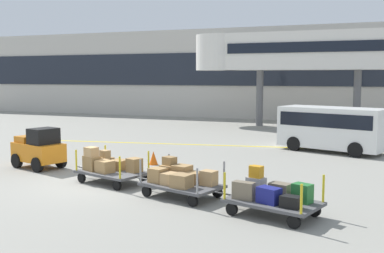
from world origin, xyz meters
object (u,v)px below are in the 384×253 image
at_px(baggage_cart_tail, 272,196).
at_px(safety_cone_near, 153,158).
at_px(shuttle_van, 332,126).
at_px(baggage_tug, 39,149).
at_px(baggage_cart_lead, 110,167).
at_px(baggage_cart_middle, 180,179).

xyz_separation_m(baggage_cart_tail, safety_cone_near, (-5.84, 5.12, -0.24)).
bearing_deg(shuttle_van, safety_cone_near, -136.81).
height_order(baggage_cart_tail, safety_cone_near, baggage_cart_tail).
height_order(baggage_tug, safety_cone_near, baggage_tug).
relative_size(baggage_cart_tail, safety_cone_near, 5.60).
distance_m(baggage_tug, baggage_cart_lead, 4.04).
bearing_deg(shuttle_van, baggage_cart_middle, -109.02).
relative_size(baggage_tug, shuttle_van, 0.45).
bearing_deg(safety_cone_near, baggage_cart_middle, -55.43).
relative_size(baggage_tug, baggage_cart_tail, 0.76).
distance_m(baggage_cart_lead, shuttle_van, 11.42).
bearing_deg(baggage_cart_lead, baggage_cart_middle, -16.23).
height_order(baggage_cart_tail, shuttle_van, shuttle_van).
bearing_deg(baggage_tug, baggage_cart_tail, -16.70).
relative_size(baggage_tug, baggage_cart_middle, 0.76).
height_order(baggage_cart_middle, safety_cone_near, baggage_cart_middle).
distance_m(baggage_cart_middle, shuttle_van, 10.87).
bearing_deg(baggage_cart_middle, baggage_cart_tail, -17.25).
distance_m(baggage_cart_lead, safety_cone_near, 3.38).
bearing_deg(baggage_tug, baggage_cart_lead, -16.63).
relative_size(baggage_cart_middle, safety_cone_near, 5.60).
bearing_deg(baggage_cart_tail, baggage_cart_lead, 163.25).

